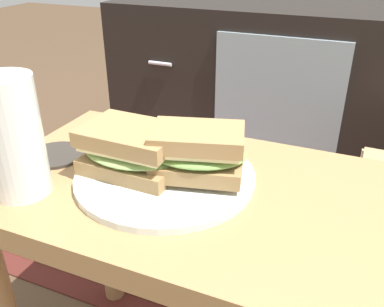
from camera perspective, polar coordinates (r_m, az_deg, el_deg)
name	(u,v)px	position (r m, az deg, el deg)	size (l,w,h in m)	color
side_table	(181,233)	(0.64, -1.54, -10.85)	(0.56, 0.36, 0.46)	#A37A4C
tv_cabinet	(256,87)	(1.53, 8.79, 8.94)	(0.96, 0.46, 0.58)	black
area_rug	(154,221)	(1.28, -5.18, -9.12)	(1.08, 0.69, 0.01)	#4C1E19
plate	(165,176)	(0.60, -3.71, -3.14)	(0.26, 0.26, 0.01)	silver
sandwich_front	(132,149)	(0.59, -8.20, 0.57)	(0.15, 0.11, 0.07)	#9E7A4C
sandwich_back	(197,152)	(0.56, 0.76, 0.22)	(0.15, 0.12, 0.07)	#9E7A4C
beer_glass	(13,141)	(0.58, -23.29, 1.64)	(0.08, 0.08, 0.16)	silver
coaster	(56,155)	(0.69, -18.14, -0.20)	(0.09, 0.09, 0.01)	#332D28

